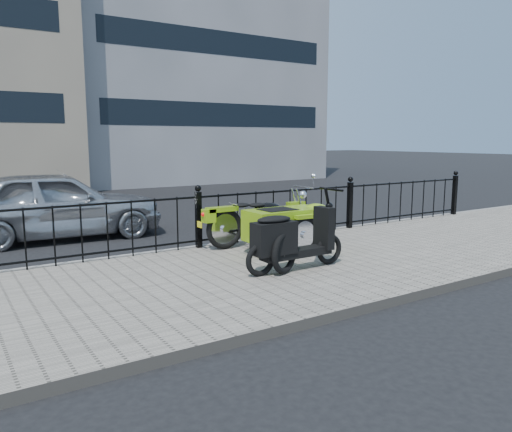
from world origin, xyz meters
TOP-DOWN VIEW (x-y plane):
  - ground at (0.00, 0.00)m, footprint 120.00×120.00m
  - sidewalk at (0.00, -0.50)m, footprint 30.00×3.80m
  - curb at (0.00, 1.44)m, footprint 30.00×0.10m
  - iron_fence at (0.00, 1.30)m, footprint 14.11×0.11m
  - building_grey at (7.00, 16.99)m, footprint 12.00×8.01m
  - motorcycle_sidecar at (1.19, 0.34)m, footprint 2.28×1.48m
  - scooter at (0.38, -0.78)m, footprint 1.69×0.49m
  - spare_tire at (0.23, -0.87)m, footprint 0.58×0.31m
  - sedan_car at (-1.76, 4.03)m, footprint 4.13×1.83m

SIDE VIEW (x-z plane):
  - ground at x=0.00m, z-range 0.00..0.00m
  - sidewalk at x=0.00m, z-range 0.00..0.12m
  - curb at x=0.00m, z-range 0.00..0.12m
  - spare_tire at x=0.23m, z-range 0.12..0.72m
  - scooter at x=0.38m, z-range -0.01..1.13m
  - iron_fence at x=0.00m, z-range 0.05..1.12m
  - motorcycle_sidecar at x=1.19m, z-range 0.10..1.09m
  - sedan_car at x=-1.76m, z-range 0.00..1.38m
  - building_grey at x=7.00m, z-range 0.00..15.00m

